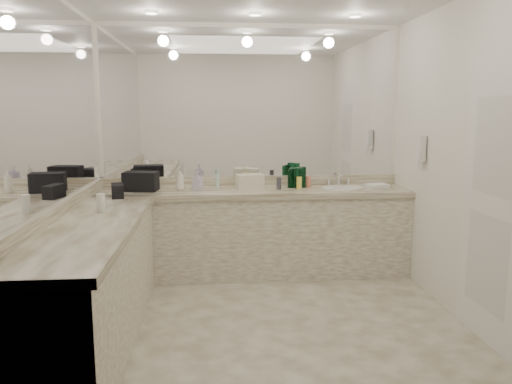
{
  "coord_description": "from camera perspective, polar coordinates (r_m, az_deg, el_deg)",
  "views": [
    {
      "loc": [
        -0.4,
        -3.87,
        1.7
      ],
      "look_at": [
        -0.04,
        0.4,
        1.0
      ],
      "focal_mm": 35.0,
      "sensor_mm": 36.0,
      "label": 1
    }
  ],
  "objects": [
    {
      "name": "floor",
      "position": [
        4.24,
        0.97,
        -14.34
      ],
      "size": [
        3.2,
        3.2,
        0.0
      ],
      "primitive_type": "plane",
      "color": "beige",
      "rests_on": "ground"
    },
    {
      "name": "wall_back",
      "position": [
        5.4,
        -0.6,
        5.02
      ],
      "size": [
        3.2,
        0.02,
        2.6
      ],
      "primitive_type": "cube",
      "color": "silver",
      "rests_on": "floor"
    },
    {
      "name": "wall_left",
      "position": [
        4.07,
        -22.03,
        2.97
      ],
      "size": [
        0.02,
        3.0,
        2.6
      ],
      "primitive_type": "cube",
      "color": "silver",
      "rests_on": "floor"
    },
    {
      "name": "wall_right",
      "position": [
        4.37,
        22.41,
        3.33
      ],
      "size": [
        0.02,
        3.0,
        2.6
      ],
      "primitive_type": "cube",
      "color": "silver",
      "rests_on": "floor"
    },
    {
      "name": "vanity_back_base",
      "position": [
        5.24,
        -0.34,
        -4.86
      ],
      "size": [
        3.2,
        0.6,
        0.84
      ],
      "primitive_type": "cube",
      "color": "silver",
      "rests_on": "floor"
    },
    {
      "name": "vanity_back_top",
      "position": [
        5.14,
        -0.34,
        -0.02
      ],
      "size": [
        3.2,
        0.64,
        0.06
      ],
      "primitive_type": "cube",
      "color": "beige",
      "rests_on": "vanity_back_base"
    },
    {
      "name": "vanity_left_base",
      "position": [
        3.9,
        -18.26,
        -10.37
      ],
      "size": [
        0.6,
        2.4,
        0.84
      ],
      "primitive_type": "cube",
      "color": "silver",
      "rests_on": "floor"
    },
    {
      "name": "vanity_left_top",
      "position": [
        3.77,
        -18.45,
        -3.91
      ],
      "size": [
        0.64,
        2.42,
        0.06
      ],
      "primitive_type": "cube",
      "color": "beige",
      "rests_on": "vanity_left_base"
    },
    {
      "name": "backsplash_back",
      "position": [
        5.41,
        -0.58,
        1.31
      ],
      "size": [
        3.2,
        0.04,
        0.1
      ],
      "primitive_type": "cube",
      "color": "beige",
      "rests_on": "vanity_back_top"
    },
    {
      "name": "backsplash_left",
      "position": [
        4.11,
        -21.47,
        -1.87
      ],
      "size": [
        0.04,
        3.0,
        0.1
      ],
      "primitive_type": "cube",
      "color": "beige",
      "rests_on": "vanity_left_top"
    },
    {
      "name": "mirror_back",
      "position": [
        5.37,
        -0.6,
        10.07
      ],
      "size": [
        3.12,
        0.01,
        1.55
      ],
      "primitive_type": "cube",
      "color": "white",
      "rests_on": "wall_back"
    },
    {
      "name": "mirror_left",
      "position": [
        4.05,
        -22.27,
        9.67
      ],
      "size": [
        0.01,
        2.92,
        1.55
      ],
      "primitive_type": "cube",
      "color": "white",
      "rests_on": "wall_left"
    },
    {
      "name": "sink",
      "position": [
        5.31,
        9.93,
        0.4
      ],
      "size": [
        0.44,
        0.44,
        0.03
      ],
      "primitive_type": "cylinder",
      "color": "white",
      "rests_on": "vanity_back_top"
    },
    {
      "name": "faucet",
      "position": [
        5.5,
        9.4,
        1.51
      ],
      "size": [
        0.24,
        0.16,
        0.14
      ],
      "primitive_type": "cube",
      "color": "silver",
      "rests_on": "vanity_back_top"
    },
    {
      "name": "wall_phone",
      "position": [
        4.98,
        18.32,
        4.78
      ],
      "size": [
        0.06,
        0.1,
        0.24
      ],
      "primitive_type": "cube",
      "color": "white",
      "rests_on": "wall_right"
    },
    {
      "name": "door",
      "position": [
        3.96,
        25.3,
        -1.05
      ],
      "size": [
        0.02,
        0.82,
        2.1
      ],
      "primitive_type": "cube",
      "color": "white",
      "rests_on": "wall_right"
    },
    {
      "name": "black_toiletry_bag",
      "position": [
        5.15,
        -13.03,
        1.16
      ],
      "size": [
        0.36,
        0.25,
        0.19
      ],
      "primitive_type": "cube",
      "rotation": [
        0.0,
        0.0,
        -0.14
      ],
      "color": "black",
      "rests_on": "vanity_back_top"
    },
    {
      "name": "black_bag_spill",
      "position": [
        4.83,
        -15.55,
        0.18
      ],
      "size": [
        0.15,
        0.25,
        0.13
      ],
      "primitive_type": "cube",
      "rotation": [
        0.0,
        0.0,
        0.2
      ],
      "color": "black",
      "rests_on": "vanity_left_top"
    },
    {
      "name": "cream_cosmetic_case",
      "position": [
        5.14,
        -0.7,
        1.2
      ],
      "size": [
        0.29,
        0.21,
        0.16
      ],
      "primitive_type": "cube",
      "rotation": [
        0.0,
        0.0,
        0.17
      ],
      "color": "beige",
      "rests_on": "vanity_back_top"
    },
    {
      "name": "hand_towel",
      "position": [
        5.39,
        13.67,
        0.68
      ],
      "size": [
        0.25,
        0.19,
        0.04
      ],
      "primitive_type": "cube",
      "rotation": [
        0.0,
        0.0,
        0.17
      ],
      "color": "white",
      "rests_on": "vanity_back_top"
    },
    {
      "name": "lotion_left",
      "position": [
        4.15,
        -17.32,
        -1.15
      ],
      "size": [
        0.07,
        0.07,
        0.16
      ],
      "primitive_type": "cylinder",
      "color": "white",
      "rests_on": "vanity_left_top"
    },
    {
      "name": "soap_bottle_a",
      "position": [
        5.12,
        -8.67,
        1.45
      ],
      "size": [
        0.1,
        0.1,
        0.23
      ],
      "primitive_type": "imported",
      "rotation": [
        0.0,
        0.0,
        0.14
      ],
      "color": "white",
      "rests_on": "vanity_back_top"
    },
    {
      "name": "soap_bottle_b",
      "position": [
        5.09,
        -6.69,
        1.26
      ],
      "size": [
        0.12,
        0.12,
        0.19
      ],
      "primitive_type": "imported",
      "rotation": [
        0.0,
        0.0,
        -0.43
      ],
      "color": "#BEB2CF",
      "rests_on": "vanity_back_top"
    },
    {
      "name": "soap_bottle_c",
      "position": [
        5.19,
        -1.01,
        1.37
      ],
      "size": [
        0.18,
        0.18,
        0.17
      ],
      "primitive_type": "imported",
      "rotation": [
        0.0,
        0.0,
        0.42
      ],
      "color": "#E7E58B",
      "rests_on": "vanity_back_top"
    },
    {
      "name": "green_bottle_0",
      "position": [
        5.25,
        4.03,
        1.51
      ],
      "size": [
        0.07,
        0.07,
        0.19
      ],
      "primitive_type": "cylinder",
      "color": "#0F562F",
      "rests_on": "vanity_back_top"
    },
    {
      "name": "green_bottle_1",
      "position": [
        5.3,
        4.21,
        1.67
      ],
      "size": [
        0.07,
        0.07,
        0.2
      ],
      "primitive_type": "cylinder",
      "color": "#0F562F",
      "rests_on": "vanity_back_top"
    },
    {
      "name": "green_bottle_2",
      "position": [
        5.21,
        4.86,
        1.6
      ],
      "size": [
        0.07,
        0.07,
        0.21
      ],
      "primitive_type": "cylinder",
      "color": "#0F562F",
      "rests_on": "vanity_back_top"
    },
    {
      "name": "green_bottle_3",
      "position": [
        5.29,
        5.36,
        1.72
      ],
      "size": [
        0.07,
        0.07,
        0.22
      ],
      "primitive_type": "cylinder",
      "color": "#0F562F",
      "rests_on": "vanity_back_top"
    },
    {
      "name": "amenity_bottle_0",
      "position": [
        5.22,
        -4.43,
        1.27
      ],
      "size": [
        0.05,
        0.05,
        0.15
      ],
      "primitive_type": "cylinder",
      "color": "silver",
      "rests_on": "vanity_back_top"
    },
    {
      "name": "amenity_bottle_1",
      "position": [
        5.18,
        0.03,
        1.04
      ],
      "size": [
        0.05,
        0.05,
        0.12
      ],
      "primitive_type": "cylinder",
      "color": "white",
      "rests_on": "vanity_back_top"
    },
    {
      "name": "amenity_bottle_2",
      "position": [
        5.19,
        4.96,
        1.08
      ],
      "size": [
        0.06,
        0.06,
        0.13
      ],
      "primitive_type": "cylinder",
      "color": "#F2D84C",
      "rests_on": "vanity_back_top"
    },
    {
      "name": "amenity_bottle_3",
      "position": [
        5.33,
        5.96,
        1.22
      ],
      "size": [
        0.06,
        0.06,
        0.12
      ],
      "primitive_type": "cylinder",
      "color": "#E57F66",
      "rests_on": "vanity_back_top"
    },
    {
      "name": "amenity_bottle_4",
      "position": [
        5.2,
        -0.72,
        1.02
      ],
      "size": [
        0.06,
        0.06,
        0.11
      ],
      "primitive_type": "cylinder",
      "color": "white",
      "rests_on": "vanity_back_top"
    },
    {
      "name": "amenity_bottle_5",
      "position": [
        5.13,
        2.64,
        0.99
      ],
      "size": [
        0.05,
        0.05,
        0.12
      ],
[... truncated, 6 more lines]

